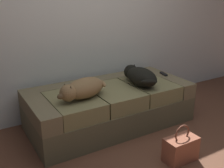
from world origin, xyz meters
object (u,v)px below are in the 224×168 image
object	(u,v)px
couch	(110,106)
handbag	(181,149)
dog_dark	(140,76)
dog_tan	(82,89)
tv_remote	(164,74)

from	to	relation	value
couch	handbag	xyz separation A→B (m)	(0.20, -0.99, -0.11)
couch	dog_dark	distance (m)	0.50
couch	dog_dark	xyz separation A→B (m)	(0.34, -0.11, 0.35)
dog_tan	tv_remote	distance (m)	1.29
dog_tan	handbag	size ratio (longest dim) A/B	1.60
dog_dark	couch	bearing A→B (deg)	161.83
tv_remote	handbag	distance (m)	1.27
dog_tan	couch	bearing A→B (deg)	20.55
dog_tan	handbag	bearing A→B (deg)	-53.15
tv_remote	dog_dark	bearing A→B (deg)	-149.62
couch	handbag	world-z (taller)	couch
dog_tan	tv_remote	bearing A→B (deg)	8.72
dog_dark	dog_tan	bearing A→B (deg)	-176.64
couch	dog_dark	size ratio (longest dim) A/B	3.04
couch	tv_remote	size ratio (longest dim) A/B	12.71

